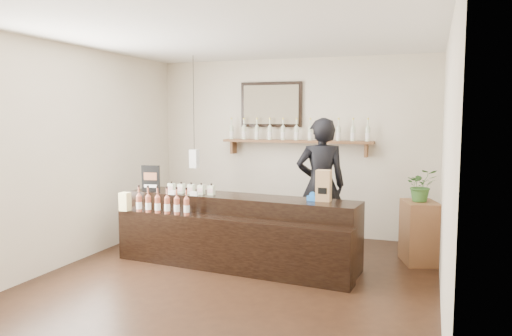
{
  "coord_description": "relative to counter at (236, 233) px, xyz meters",
  "views": [
    {
      "loc": [
        2.11,
        -5.22,
        1.9
      ],
      "look_at": [
        0.02,
        0.7,
        1.24
      ],
      "focal_mm": 35.0,
      "sensor_mm": 36.0,
      "label": 1
    }
  ],
  "objects": [
    {
      "name": "ground",
      "position": [
        0.22,
        -0.58,
        -0.41
      ],
      "size": [
        5.0,
        5.0,
        0.0
      ],
      "primitive_type": "plane",
      "color": "black",
      "rests_on": "ground"
    },
    {
      "name": "room_shell",
      "position": [
        0.22,
        -0.58,
        1.29
      ],
      "size": [
        5.0,
        5.0,
        5.0
      ],
      "color": "beige",
      "rests_on": "ground"
    },
    {
      "name": "back_wall_decor",
      "position": [
        0.06,
        1.79,
        1.35
      ],
      "size": [
        2.66,
        0.96,
        1.69
      ],
      "color": "brown",
      "rests_on": "ground"
    },
    {
      "name": "counter",
      "position": [
        0.0,
        0.0,
        0.0
      ],
      "size": [
        3.16,
        1.11,
        1.02
      ],
      "color": "black",
      "rests_on": "ground"
    },
    {
      "name": "promo_sign",
      "position": [
        -1.27,
        0.06,
        0.64
      ],
      "size": [
        0.26,
        0.06,
        0.36
      ],
      "color": "black",
      "rests_on": "counter"
    },
    {
      "name": "paper_bag",
      "position": [
        1.11,
        0.07,
        0.65
      ],
      "size": [
        0.18,
        0.14,
        0.38
      ],
      "color": "#9E7B4C",
      "rests_on": "counter"
    },
    {
      "name": "tape_dispenser",
      "position": [
        0.98,
        0.06,
        0.5
      ],
      "size": [
        0.14,
        0.08,
        0.11
      ],
      "color": "blue",
      "rests_on": "counter"
    },
    {
      "name": "side_cabinet",
      "position": [
        2.22,
        0.87,
        -0.01
      ],
      "size": [
        0.55,
        0.65,
        0.8
      ],
      "color": "brown",
      "rests_on": "ground"
    },
    {
      "name": "potted_plant",
      "position": [
        2.22,
        0.87,
        0.6
      ],
      "size": [
        0.46,
        0.42,
        0.42
      ],
      "primitive_type": "imported",
      "rotation": [
        0.0,
        0.0,
        0.28
      ],
      "color": "#335E25",
      "rests_on": "side_cabinet"
    },
    {
      "name": "shopkeeper",
      "position": [
        0.89,
        0.97,
        0.65
      ],
      "size": [
        0.9,
        0.74,
        2.12
      ],
      "primitive_type": "imported",
      "rotation": [
        0.0,
        0.0,
        3.48
      ],
      "color": "black",
      "rests_on": "ground"
    }
  ]
}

